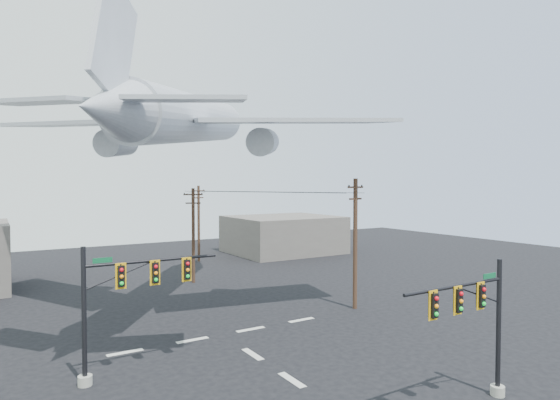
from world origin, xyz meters
TOP-DOWN VIEW (x-y plane):
  - lane_markings at (0.00, 5.33)m, footprint 14.00×21.20m
  - signal_mast_near at (5.46, -2.28)m, footprint 6.27×0.68m
  - signal_mast_far at (-6.94, 8.53)m, footprint 6.99×0.72m
  - utility_pole_a at (11.19, 12.38)m, footprint 1.94×0.69m
  - utility_pole_b at (4.13, 27.69)m, footprint 1.77×0.74m
  - utility_pole_c at (9.22, 39.06)m, footprint 1.84×0.72m
  - power_lines at (7.25, 25.71)m, footprint 8.78×26.69m
  - airliner at (0.61, 19.08)m, footprint 26.69×29.15m
  - building_right at (22.00, 40.00)m, footprint 14.00×12.00m

SIDE VIEW (x-z plane):
  - lane_markings at x=0.00m, z-range 0.01..0.01m
  - building_right at x=22.00m, z-range 0.00..5.00m
  - signal_mast_near at x=5.46m, z-range 0.42..6.58m
  - signal_mast_far at x=-6.94m, z-range 0.46..7.03m
  - utility_pole_b at x=4.13m, z-range 0.21..9.30m
  - utility_pole_c at x=9.22m, z-range 0.22..9.50m
  - utility_pole_a at x=11.19m, z-range 0.23..10.14m
  - power_lines at x=7.25m, z-range 8.52..8.84m
  - airliner at x=0.61m, z-range 10.06..18.67m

